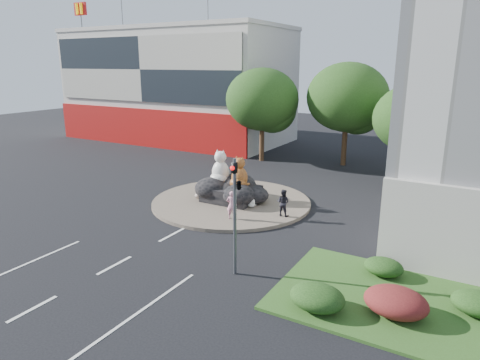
# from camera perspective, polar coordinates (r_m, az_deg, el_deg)

# --- Properties ---
(ground) EXTENTS (120.00, 120.00, 0.00)m
(ground) POSITION_cam_1_polar(r_m,az_deg,el_deg) (20.02, -16.38, -10.87)
(ground) COLOR black
(ground) RESTS_ON ground
(roundabout_island) EXTENTS (10.00, 10.00, 0.20)m
(roundabout_island) POSITION_cam_1_polar(r_m,az_deg,el_deg) (27.23, -1.16, -2.92)
(roundabout_island) COLOR brown
(roundabout_island) RESTS_ON ground
(rock_plinth) EXTENTS (3.20, 2.60, 0.90)m
(rock_plinth) POSITION_cam_1_polar(r_m,az_deg,el_deg) (27.06, -1.17, -1.82)
(rock_plinth) COLOR black
(rock_plinth) RESTS_ON roundabout_island
(shophouse_block) EXTENTS (25.20, 12.30, 17.40)m
(shophouse_block) POSITION_cam_1_polar(r_m,az_deg,el_deg) (50.93, -8.33, 12.43)
(shophouse_block) COLOR beige
(shophouse_block) RESTS_ON ground
(grass_verge) EXTENTS (10.00, 6.00, 0.12)m
(grass_verge) POSITION_cam_1_polar(r_m,az_deg,el_deg) (17.44, 22.19, -15.35)
(grass_verge) COLOR #2C4D19
(grass_verge) RESTS_ON ground
(tree_left) EXTENTS (6.46, 6.46, 8.27)m
(tree_left) POSITION_cam_1_polar(r_m,az_deg,el_deg) (38.47, 3.13, 10.27)
(tree_left) COLOR #382314
(tree_left) RESTS_ON ground
(tree_mid) EXTENTS (6.84, 6.84, 8.76)m
(tree_mid) POSITION_cam_1_polar(r_m,az_deg,el_deg) (37.76, 14.22, 10.21)
(tree_mid) COLOR #382314
(tree_mid) RESTS_ON ground
(tree_right) EXTENTS (5.70, 5.70, 7.30)m
(tree_right) POSITION_cam_1_polar(r_m,az_deg,el_deg) (32.72, 22.32, 7.18)
(tree_right) COLOR #382314
(tree_right) RESTS_ON ground
(hedge_near_green) EXTENTS (2.00, 1.60, 0.90)m
(hedge_near_green) POSITION_cam_1_polar(r_m,az_deg,el_deg) (16.01, 10.26, -15.15)
(hedge_near_green) COLOR black
(hedge_near_green) RESTS_ON grass_verge
(hedge_red) EXTENTS (2.20, 1.76, 0.99)m
(hedge_red) POSITION_cam_1_polar(r_m,az_deg,el_deg) (16.35, 20.07, -15.04)
(hedge_red) COLOR #551617
(hedge_red) RESTS_ON grass_verge
(hedge_mid_green) EXTENTS (1.80, 1.44, 0.81)m
(hedge_mid_green) POSITION_cam_1_polar(r_m,az_deg,el_deg) (17.61, 29.21, -14.19)
(hedge_mid_green) COLOR black
(hedge_mid_green) RESTS_ON grass_verge
(hedge_back_green) EXTENTS (1.60, 1.28, 0.72)m
(hedge_back_green) POSITION_cam_1_polar(r_m,az_deg,el_deg) (19.01, 18.59, -10.92)
(hedge_back_green) COLOR black
(hedge_back_green) RESTS_ON grass_verge
(traffic_light) EXTENTS (0.44, 1.24, 5.00)m
(traffic_light) POSITION_cam_1_polar(r_m,az_deg,el_deg) (17.12, -0.44, -1.67)
(traffic_light) COLOR #595B60
(traffic_light) RESTS_ON ground
(street_lamp) EXTENTS (2.34, 0.22, 8.06)m
(street_lamp) POSITION_cam_1_polar(r_m,az_deg,el_deg) (20.54, 27.74, 2.11)
(street_lamp) COLOR #595B60
(street_lamp) RESTS_ON ground
(cat_white) EXTENTS (1.36, 1.18, 2.25)m
(cat_white) POSITION_cam_1_polar(r_m,az_deg,el_deg) (27.38, -2.62, 1.79)
(cat_white) COLOR silver
(cat_white) RESTS_ON rock_plinth
(cat_tabby) EXTENTS (1.22, 1.06, 2.02)m
(cat_tabby) POSITION_cam_1_polar(r_m,az_deg,el_deg) (26.44, -0.07, 1.06)
(cat_tabby) COLOR #AE4D24
(cat_tabby) RESTS_ON rock_plinth
(kitten_calico) EXTENTS (0.79, 0.78, 0.99)m
(kitten_calico) POSITION_cam_1_polar(r_m,az_deg,el_deg) (27.62, -5.48, -1.43)
(kitten_calico) COLOR beige
(kitten_calico) RESTS_ON roundabout_island
(kitten_white) EXTENTS (0.60, 0.54, 0.85)m
(kitten_white) POSITION_cam_1_polar(r_m,az_deg,el_deg) (25.85, 1.56, -2.71)
(kitten_white) COLOR silver
(kitten_white) RESTS_ON roundabout_island
(pedestrian_pink) EXTENTS (0.68, 0.57, 1.61)m
(pedestrian_pink) POSITION_cam_1_polar(r_m,az_deg,el_deg) (23.81, -1.11, -3.35)
(pedestrian_pink) COLOR #C37E94
(pedestrian_pink) RESTS_ON roundabout_island
(pedestrian_dark) EXTENTS (0.77, 0.60, 1.56)m
(pedestrian_dark) POSITION_cam_1_polar(r_m,az_deg,el_deg) (24.41, 5.76, -3.01)
(pedestrian_dark) COLOR black
(pedestrian_dark) RESTS_ON roundabout_island
(parked_car) EXTENTS (4.96, 1.78, 1.63)m
(parked_car) POSITION_cam_1_polar(r_m,az_deg,el_deg) (45.85, -9.05, 5.33)
(parked_car) COLOR #98999F
(parked_car) RESTS_ON ground
(litter_bin) EXTENTS (0.49, 0.49, 0.72)m
(litter_bin) POSITION_cam_1_polar(r_m,az_deg,el_deg) (16.03, 10.16, -15.48)
(litter_bin) COLOR black
(litter_bin) RESTS_ON grass_verge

